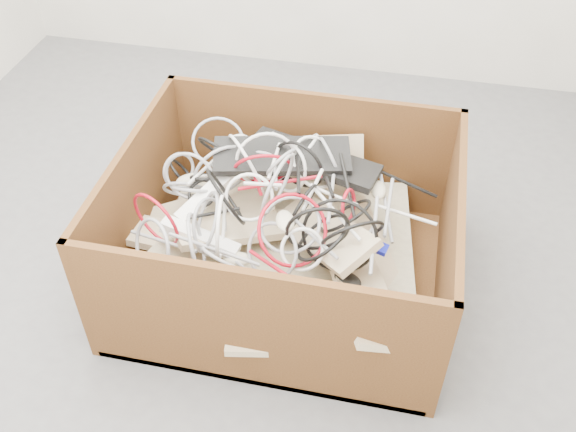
% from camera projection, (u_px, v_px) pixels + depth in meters
% --- Properties ---
extents(ground, '(3.00, 3.00, 0.00)m').
position_uv_depth(ground, '(219.00, 252.00, 2.56)').
color(ground, '#535356').
rests_on(ground, ground).
extents(cardboard_box, '(1.13, 0.94, 0.53)m').
position_uv_depth(cardboard_box, '(283.00, 252.00, 2.37)').
color(cardboard_box, '#3B220E').
rests_on(cardboard_box, ground).
extents(keyboard_pile, '(1.05, 0.92, 0.40)m').
position_uv_depth(keyboard_pile, '(283.00, 221.00, 2.28)').
color(keyboard_pile, '#C9B08E').
rests_on(keyboard_pile, cardboard_box).
extents(mice_scatter, '(0.77, 0.51, 0.20)m').
position_uv_depth(mice_scatter, '(286.00, 208.00, 2.22)').
color(mice_scatter, beige).
rests_on(mice_scatter, keyboard_pile).
extents(power_strip_left, '(0.18, 0.26, 0.11)m').
position_uv_depth(power_strip_left, '(208.00, 194.00, 2.25)').
color(power_strip_left, white).
rests_on(power_strip_left, keyboard_pile).
extents(power_strip_right, '(0.28, 0.10, 0.09)m').
position_uv_depth(power_strip_right, '(200.00, 238.00, 2.16)').
color(power_strip_right, white).
rests_on(power_strip_right, keyboard_pile).
extents(vga_plug, '(0.06, 0.05, 0.03)m').
position_uv_depth(vga_plug, '(380.00, 248.00, 2.10)').
color(vga_plug, '#0B13B2').
rests_on(vga_plug, keyboard_pile).
extents(cable_tangle, '(1.03, 0.77, 0.45)m').
position_uv_depth(cable_tangle, '(260.00, 197.00, 2.19)').
color(cable_tangle, gray).
rests_on(cable_tangle, keyboard_pile).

